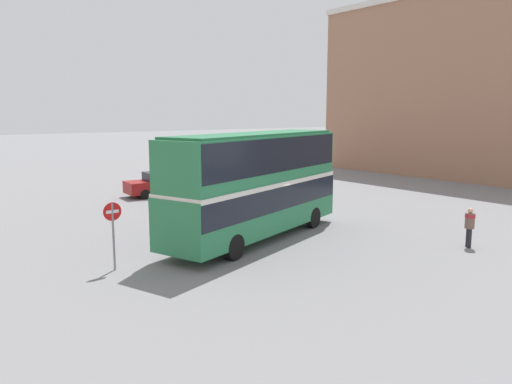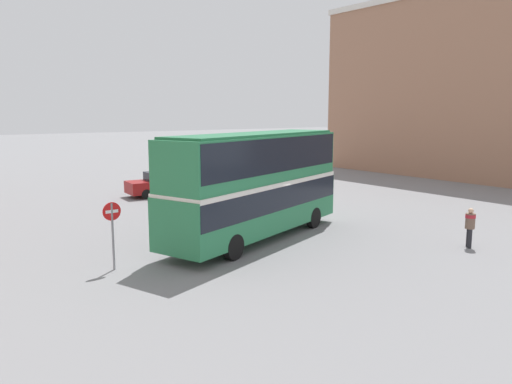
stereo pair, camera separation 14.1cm
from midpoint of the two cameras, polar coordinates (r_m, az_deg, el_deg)
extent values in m
plane|color=slate|center=(22.45, -0.49, -5.31)|extent=(240.00, 240.00, 0.00)
cube|color=#9E7056|center=(47.23, 25.06, 10.66)|extent=(9.14, 29.34, 15.12)
cube|color=#287A4C|center=(22.06, -0.18, -1.68)|extent=(10.73, 5.72, 2.06)
cube|color=#287A4C|center=(21.77, -0.19, 3.72)|extent=(10.55, 5.60, 2.11)
cube|color=black|center=(21.98, -0.18, -0.49)|extent=(10.64, 5.72, 1.01)
cube|color=black|center=(21.74, -0.19, 4.39)|extent=(10.42, 5.58, 1.44)
cube|color=silver|center=(21.89, -0.18, 1.04)|extent=(10.64, 5.71, 0.20)
cube|color=#226841|center=(21.69, -0.19, 6.63)|extent=(10.05, 5.29, 0.10)
cylinder|color=black|center=(25.60, 1.99, -2.35)|extent=(1.06, 0.61, 1.01)
cylinder|color=black|center=(24.52, 6.38, -2.91)|extent=(1.06, 0.61, 1.01)
cylinder|color=black|center=(20.51, -7.73, -5.32)|extent=(1.06, 0.61, 1.01)
cylinder|color=black|center=(19.15, -2.75, -6.29)|extent=(1.06, 0.61, 1.01)
cylinder|color=#232328|center=(22.57, 23.06, -4.91)|extent=(0.15, 0.15, 0.81)
cylinder|color=#232328|center=(22.81, 22.88, -4.76)|extent=(0.15, 0.15, 0.81)
cylinder|color=brown|center=(22.54, 23.08, -3.04)|extent=(0.55, 0.55, 0.64)
cylinder|color=#B2232D|center=(22.50, 23.12, -2.53)|extent=(0.58, 0.58, 0.14)
sphere|color=#D8A884|center=(22.45, 23.15, -1.95)|extent=(0.22, 0.22, 0.22)
cube|color=maroon|center=(34.36, -10.92, 0.71)|extent=(4.83, 2.23, 0.79)
cube|color=black|center=(34.34, -10.66, 1.84)|extent=(2.57, 1.86, 0.55)
cylinder|color=black|center=(33.13, -12.70, -0.26)|extent=(0.66, 0.27, 0.65)
cylinder|color=black|center=(34.69, -13.65, 0.12)|extent=(0.66, 0.27, 0.65)
cylinder|color=black|center=(34.20, -8.12, 0.16)|extent=(0.66, 0.27, 0.65)
cylinder|color=black|center=(35.72, -9.24, 0.51)|extent=(0.66, 0.27, 0.65)
cylinder|color=gray|center=(18.48, -16.19, -4.95)|extent=(0.08, 0.08, 2.43)
cylinder|color=red|center=(18.29, -16.32, -2.16)|extent=(0.66, 0.03, 0.66)
cube|color=white|center=(18.29, -16.32, -2.16)|extent=(0.46, 0.04, 0.11)
camera|label=1|loc=(0.07, -90.18, -0.03)|focal=35.00mm
camera|label=2|loc=(0.07, 89.82, 0.03)|focal=35.00mm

